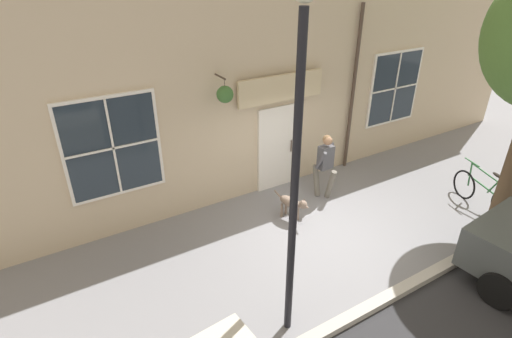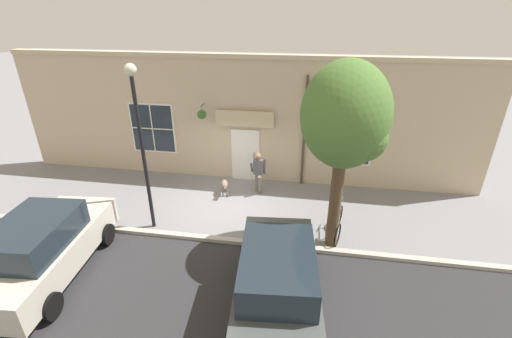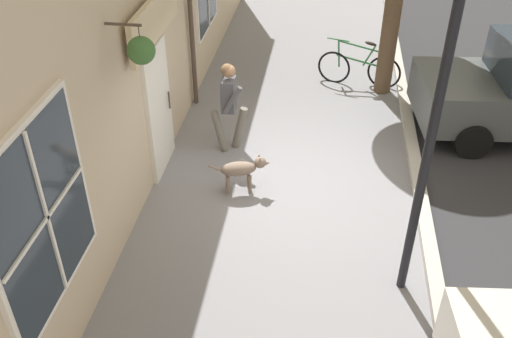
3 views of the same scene
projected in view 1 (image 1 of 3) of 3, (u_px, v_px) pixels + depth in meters
ground_plane at (326, 232)px, 8.40m from camera, size 90.00×90.00×0.00m
storefront_facade at (268, 92)px, 9.04m from camera, size 0.95×18.00×4.84m
pedestrian_walking at (325, 161)px, 9.22m from camera, size 0.62×0.55×1.60m
dog_on_leash at (292, 203)px, 8.63m from camera, size 0.95×0.39×0.63m
leaning_bicycle at (483, 193)px, 9.07m from camera, size 1.72×0.37×1.00m
street_lamp at (297, 134)px, 4.74m from camera, size 0.32×0.32×5.02m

